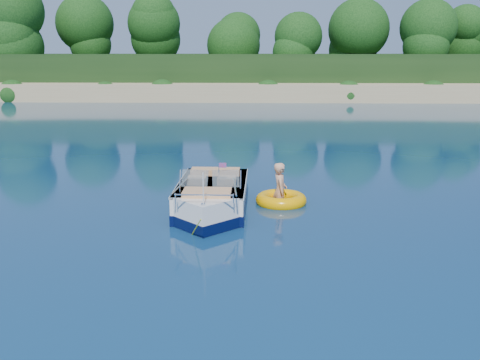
# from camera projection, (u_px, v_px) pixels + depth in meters

# --- Properties ---
(ground) EXTENTS (160.00, 160.00, 0.00)m
(ground) POSITION_uv_depth(u_px,v_px,m) (233.00, 243.00, 11.75)
(ground) COLOR #0A2549
(ground) RESTS_ON ground
(shoreline) EXTENTS (170.00, 59.00, 6.00)m
(shoreline) POSITION_uv_depth(u_px,v_px,m) (253.00, 76.00, 73.54)
(shoreline) COLOR tan
(shoreline) RESTS_ON ground
(treeline) EXTENTS (150.00, 7.12, 8.19)m
(treeline) POSITION_uv_depth(u_px,v_px,m) (252.00, 37.00, 50.35)
(treeline) COLOR black
(treeline) RESTS_ON ground
(motorboat) EXTENTS (1.84, 5.03, 1.67)m
(motorboat) POSITION_uv_depth(u_px,v_px,m) (212.00, 200.00, 14.06)
(motorboat) COLOR silver
(motorboat) RESTS_ON ground
(tow_tube) EXTENTS (1.71, 1.71, 0.38)m
(tow_tube) POSITION_uv_depth(u_px,v_px,m) (281.00, 200.00, 14.88)
(tow_tube) COLOR #FFA700
(tow_tube) RESTS_ON ground
(boy) EXTENTS (0.49, 0.93, 1.76)m
(boy) POSITION_uv_depth(u_px,v_px,m) (279.00, 203.00, 14.97)
(boy) COLOR tan
(boy) RESTS_ON ground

